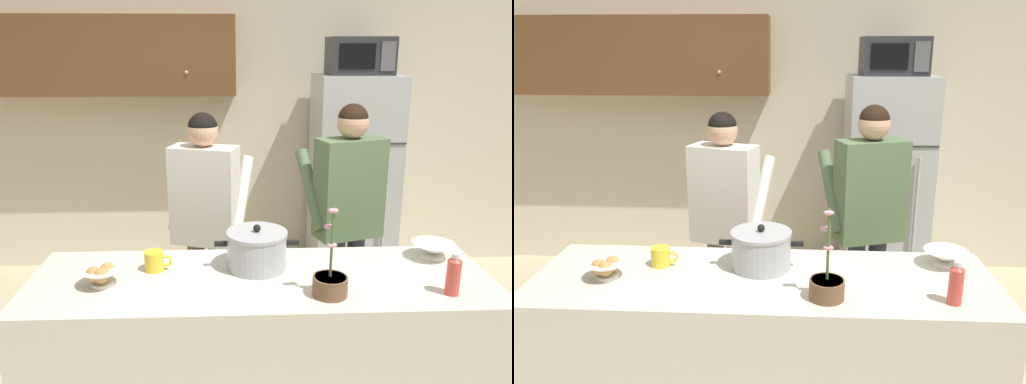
{
  "view_description": "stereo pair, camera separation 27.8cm",
  "coord_description": "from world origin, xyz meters",
  "views": [
    {
      "loc": [
        -0.12,
        -2.12,
        1.95
      ],
      "look_at": [
        0.0,
        0.55,
        1.17
      ],
      "focal_mm": 35.41,
      "sensor_mm": 36.0,
      "label": 1
    },
    {
      "loc": [
        0.16,
        -2.12,
        1.95
      ],
      "look_at": [
        0.0,
        0.55,
        1.17
      ],
      "focal_mm": 35.41,
      "sensor_mm": 36.0,
      "label": 2
    }
  ],
  "objects": [
    {
      "name": "back_wall_unit",
      "position": [
        -0.24,
        2.25,
        1.41
      ],
      "size": [
        6.0,
        0.48,
        2.6
      ],
      "color": "beige",
      "rests_on": "ground"
    },
    {
      "name": "kitchen_island",
      "position": [
        0.0,
        0.0,
        0.46
      ],
      "size": [
        2.13,
        0.68,
        0.92
      ],
      "primitive_type": "cube",
      "color": "silver",
      "rests_on": "ground"
    },
    {
      "name": "refrigerator",
      "position": [
        0.85,
        1.85,
        0.87
      ],
      "size": [
        0.64,
        0.68,
        1.73
      ],
      "color": "#B7BABF",
      "rests_on": "ground"
    },
    {
      "name": "microwave",
      "position": [
        0.85,
        1.83,
        1.87
      ],
      "size": [
        0.48,
        0.37,
        0.28
      ],
      "color": "#2D2D30",
      "rests_on": "refrigerator"
    },
    {
      "name": "person_near_pot",
      "position": [
        -0.3,
        0.85,
        0.97
      ],
      "size": [
        0.56,
        0.51,
        1.57
      ],
      "color": "#726656",
      "rests_on": "ground"
    },
    {
      "name": "person_by_sink",
      "position": [
        0.59,
        0.86,
        1.01
      ],
      "size": [
        0.58,
        0.52,
        1.62
      ],
      "color": "#33384C",
      "rests_on": "ground"
    },
    {
      "name": "cooking_pot",
      "position": [
        -0.02,
        0.11,
        1.01
      ],
      "size": [
        0.4,
        0.29,
        0.22
      ],
      "color": "#ADAFB5",
      "rests_on": "kitchen_island"
    },
    {
      "name": "coffee_mug",
      "position": [
        -0.5,
        0.1,
        0.97
      ],
      "size": [
        0.13,
        0.09,
        0.1
      ],
      "color": "yellow",
      "rests_on": "kitchen_island"
    },
    {
      "name": "bread_bowl",
      "position": [
        -0.71,
        -0.06,
        0.97
      ],
      "size": [
        0.18,
        0.18,
        0.1
      ],
      "color": "white",
      "rests_on": "kitchen_island"
    },
    {
      "name": "empty_bowl",
      "position": [
        0.87,
        0.18,
        0.97
      ],
      "size": [
        0.21,
        0.21,
        0.08
      ],
      "color": "white",
      "rests_on": "kitchen_island"
    },
    {
      "name": "bottle_near_edge",
      "position": [
        0.81,
        -0.2,
        1.01
      ],
      "size": [
        0.06,
        0.06,
        0.19
      ],
      "color": "#D84C3F",
      "rests_on": "kitchen_island"
    },
    {
      "name": "potted_orchid",
      "position": [
        0.28,
        -0.18,
        0.98
      ],
      "size": [
        0.15,
        0.15,
        0.4
      ],
      "color": "brown",
      "rests_on": "kitchen_island"
    }
  ]
}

